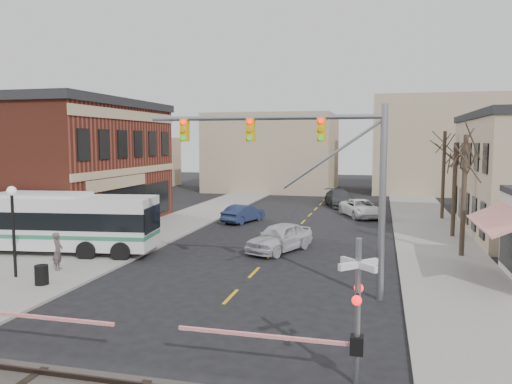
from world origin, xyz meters
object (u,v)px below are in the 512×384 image
at_px(car_c, 361,208).
at_px(car_a, 280,237).
at_px(car_b, 243,213).
at_px(rr_crossing_east, 341,312).
at_px(pedestrian_near, 58,251).
at_px(transit_bus, 43,221).
at_px(pedestrian_far, 94,237).
at_px(street_lamp, 13,212).
at_px(traffic_signal_mast, 314,160).
at_px(trash_bin, 42,275).
at_px(car_d, 339,198).

bearing_deg(car_c, car_a, -128.30).
bearing_deg(car_c, car_b, -173.00).
bearing_deg(rr_crossing_east, car_a, 107.24).
relative_size(rr_crossing_east, pedestrian_near, 2.96).
bearing_deg(transit_bus, pedestrian_far, 10.01).
xyz_separation_m(transit_bus, pedestrian_far, (2.99, 0.53, -0.87)).
bearing_deg(car_b, car_a, 134.82).
xyz_separation_m(street_lamp, pedestrian_far, (0.74, 5.55, -2.18)).
relative_size(car_a, pedestrian_far, 2.74).
relative_size(traffic_signal_mast, trash_bin, 11.60).
bearing_deg(car_a, pedestrian_far, -138.81).
relative_size(trash_bin, car_c, 0.16).
bearing_deg(car_c, trash_bin, -140.72).
height_order(car_c, pedestrian_far, pedestrian_far).
bearing_deg(car_d, street_lamp, -129.18).
bearing_deg(car_a, transit_bus, -140.65).
bearing_deg(pedestrian_near, rr_crossing_east, -138.68).
xyz_separation_m(car_c, pedestrian_far, (-14.33, -18.32, 0.28)).
xyz_separation_m(rr_crossing_east, car_a, (-4.79, 15.42, -1.12)).
distance_m(transit_bus, traffic_signal_mast, 17.14).
bearing_deg(traffic_signal_mast, rr_crossing_east, -76.84).
bearing_deg(pedestrian_near, street_lamp, 124.96).
distance_m(rr_crossing_east, trash_bin, 14.91).
bearing_deg(car_d, rr_crossing_east, -101.78).
height_order(transit_bus, pedestrian_near, transit_bus).
relative_size(traffic_signal_mast, car_d, 1.81).
height_order(rr_crossing_east, street_lamp, street_lamp).
xyz_separation_m(car_d, pedestrian_far, (-11.95, -24.78, 0.21)).
xyz_separation_m(car_b, car_c, (9.07, 5.20, 0.03)).
xyz_separation_m(car_b, pedestrian_near, (-4.84, -17.05, 0.35)).
height_order(traffic_signal_mast, car_c, traffic_signal_mast).
height_order(car_c, car_d, car_d).
height_order(traffic_signal_mast, trash_bin, traffic_signal_mast).
height_order(street_lamp, pedestrian_far, street_lamp).
relative_size(street_lamp, pedestrian_near, 2.28).
xyz_separation_m(transit_bus, car_c, (17.32, 18.85, -1.15)).
height_order(rr_crossing_east, car_a, rr_crossing_east).
height_order(transit_bus, car_a, transit_bus).
xyz_separation_m(traffic_signal_mast, car_c, (1.11, 22.83, -5.00)).
bearing_deg(street_lamp, car_a, 39.28).
distance_m(transit_bus, car_b, 15.99).
bearing_deg(car_a, car_c, 97.35).
height_order(street_lamp, car_a, street_lamp).
relative_size(traffic_signal_mast, car_a, 2.05).
relative_size(traffic_signal_mast, car_b, 2.34).
bearing_deg(car_c, pedestrian_far, -150.86).
xyz_separation_m(rr_crossing_east, pedestrian_near, (-14.56, 8.10, -0.90)).
xyz_separation_m(car_a, pedestrian_far, (-10.20, -3.39, 0.18)).
xyz_separation_m(trash_bin, car_c, (13.05, 24.64, 0.19)).
distance_m(transit_bus, pedestrian_near, 4.89).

